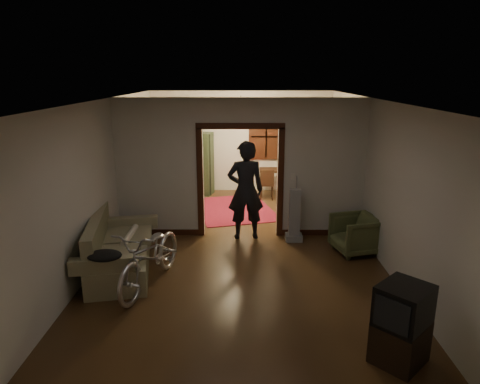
{
  "coord_description": "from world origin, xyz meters",
  "views": [
    {
      "loc": [
        0.05,
        -7.66,
        3.24
      ],
      "look_at": [
        0.0,
        -0.3,
        1.2
      ],
      "focal_mm": 32.0,
      "sensor_mm": 36.0,
      "label": 1
    }
  ],
  "objects_px": {
    "armchair": "(355,234)",
    "desk": "(277,183)",
    "sofa": "(119,245)",
    "locker": "(197,163)",
    "person": "(246,190)",
    "bicycle": "(151,256)"
  },
  "relations": [
    {
      "from": "bicycle",
      "to": "desk",
      "type": "distance_m",
      "value": 5.72
    },
    {
      "from": "bicycle",
      "to": "locker",
      "type": "bearing_deg",
      "value": 103.17
    },
    {
      "from": "sofa",
      "to": "person",
      "type": "distance_m",
      "value": 2.68
    },
    {
      "from": "armchair",
      "to": "bicycle",
      "type": "bearing_deg",
      "value": -83.62
    },
    {
      "from": "desk",
      "to": "bicycle",
      "type": "bearing_deg",
      "value": -125.96
    },
    {
      "from": "sofa",
      "to": "person",
      "type": "bearing_deg",
      "value": 25.36
    },
    {
      "from": "bicycle",
      "to": "locker",
      "type": "height_order",
      "value": "locker"
    },
    {
      "from": "person",
      "to": "locker",
      "type": "relative_size",
      "value": 1.16
    },
    {
      "from": "sofa",
      "to": "armchair",
      "type": "distance_m",
      "value": 4.25
    },
    {
      "from": "sofa",
      "to": "desk",
      "type": "bearing_deg",
      "value": 46.45
    },
    {
      "from": "bicycle",
      "to": "armchair",
      "type": "relative_size",
      "value": 2.46
    },
    {
      "from": "person",
      "to": "armchair",
      "type": "bearing_deg",
      "value": 152.53
    },
    {
      "from": "armchair",
      "to": "locker",
      "type": "bearing_deg",
      "value": -154.66
    },
    {
      "from": "sofa",
      "to": "desk",
      "type": "xyz_separation_m",
      "value": [
        3.02,
        4.69,
        -0.1
      ]
    },
    {
      "from": "armchair",
      "to": "desk",
      "type": "height_order",
      "value": "desk"
    },
    {
      "from": "armchair",
      "to": "locker",
      "type": "height_order",
      "value": "locker"
    },
    {
      "from": "armchair",
      "to": "desk",
      "type": "xyz_separation_m",
      "value": [
        -1.15,
        3.87,
        0.01
      ]
    },
    {
      "from": "locker",
      "to": "person",
      "type": "bearing_deg",
      "value": -52.08
    },
    {
      "from": "armchair",
      "to": "desk",
      "type": "bearing_deg",
      "value": -177.76
    },
    {
      "from": "sofa",
      "to": "armchair",
      "type": "bearing_deg",
      "value": 0.31
    },
    {
      "from": "person",
      "to": "locker",
      "type": "bearing_deg",
      "value": -75.96
    },
    {
      "from": "sofa",
      "to": "desk",
      "type": "distance_m",
      "value": 5.57
    }
  ]
}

